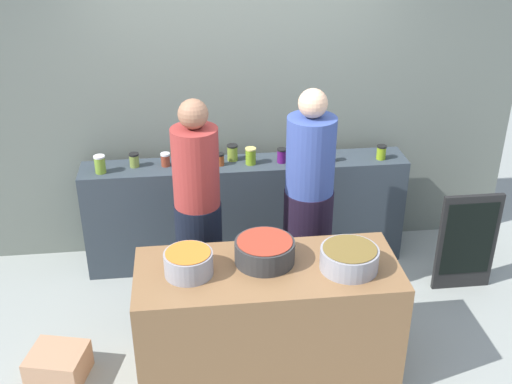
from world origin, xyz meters
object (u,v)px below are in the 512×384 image
object	(u,v)px
cooking_pot_center	(265,251)
cook_in_cap	(308,210)
preserve_jar_7	(282,155)
bread_crate	(58,365)
cooking_pot_left	(189,263)
preserve_jar_10	(381,152)
preserve_jar_3	(203,157)
preserve_jar_8	(313,149)
preserve_jar_9	(330,155)
preserve_jar_5	(232,153)
cook_with_tongs	(198,223)
preserve_jar_1	(134,160)
preserve_jar_4	(220,159)
chalkboard_sign	(467,242)
preserve_jar_0	(100,164)
preserve_jar_6	(251,156)
preserve_jar_2	(165,159)
cooking_pot_right	(349,259)

from	to	relation	value
cooking_pot_center	cook_in_cap	size ratio (longest dim) A/B	0.22
preserve_jar_7	bread_crate	size ratio (longest dim) A/B	0.33
cooking_pot_center	cook_in_cap	xyz separation A→B (m)	(0.43, 0.73, -0.12)
cooking_pot_left	cook_in_cap	bearing A→B (deg)	41.29
preserve_jar_7	preserve_jar_10	xyz separation A→B (m)	(0.83, -0.03, -0.00)
preserve_jar_3	cook_in_cap	distance (m)	0.99
preserve_jar_7	cooking_pot_center	world-z (taller)	preserve_jar_7
preserve_jar_8	preserve_jar_9	distance (m)	0.17
preserve_jar_9	preserve_jar_10	distance (m)	0.43
preserve_jar_10	bread_crate	bearing A→B (deg)	-153.62
preserve_jar_5	cook_with_tongs	world-z (taller)	cook_with_tongs
preserve_jar_1	preserve_jar_4	xyz separation A→B (m)	(0.69, -0.05, -0.01)
cooking_pot_left	chalkboard_sign	size ratio (longest dim) A/B	0.36
cooking_pot_left	preserve_jar_10	bearing A→B (deg)	39.47
preserve_jar_8	cooking_pot_center	size ratio (longest dim) A/B	0.34
preserve_jar_0	cooking_pot_left	distance (m)	1.50
preserve_jar_7	preserve_jar_6	bearing A→B (deg)	-179.21
preserve_jar_1	chalkboard_sign	xyz separation A→B (m)	(2.63, -0.65, -0.57)
preserve_jar_2	cooking_pot_right	world-z (taller)	preserve_jar_2
preserve_jar_3	bread_crate	bearing A→B (deg)	-129.21
preserve_jar_1	cook_in_cap	world-z (taller)	cook_in_cap
preserve_jar_0	preserve_jar_9	size ratio (longest dim) A/B	1.26
preserve_jar_4	preserve_jar_9	bearing A→B (deg)	-2.12
preserve_jar_0	chalkboard_sign	bearing A→B (deg)	-11.12
preserve_jar_9	chalkboard_sign	distance (m)	1.30
preserve_jar_2	bread_crate	bearing A→B (deg)	-119.87
preserve_jar_3	preserve_jar_9	world-z (taller)	preserve_jar_3
preserve_jar_4	preserve_jar_8	bearing A→B (deg)	6.35
preserve_jar_7	cooking_pot_right	world-z (taller)	preserve_jar_7
preserve_jar_0	preserve_jar_7	distance (m)	1.46
preserve_jar_1	preserve_jar_4	bearing A→B (deg)	-4.42
cook_in_cap	preserve_jar_3	bearing A→B (deg)	142.69
preserve_jar_6	preserve_jar_3	bearing A→B (deg)	176.67
preserve_jar_9	cooking_pot_center	world-z (taller)	preserve_jar_9
chalkboard_sign	cooking_pot_left	bearing A→B (deg)	-160.78
preserve_jar_3	chalkboard_sign	size ratio (longest dim) A/B	0.16
chalkboard_sign	preserve_jar_3	bearing A→B (deg)	163.42
preserve_jar_9	cook_in_cap	world-z (taller)	cook_in_cap
preserve_jar_9	bread_crate	distance (m)	2.62
preserve_jar_8	preserve_jar_10	distance (m)	0.56
preserve_jar_1	preserve_jar_3	distance (m)	0.56
preserve_jar_0	cooking_pot_left	xyz separation A→B (m)	(0.66, -1.34, -0.10)
preserve_jar_6	preserve_jar_9	distance (m)	0.66
preserve_jar_5	chalkboard_sign	world-z (taller)	preserve_jar_5
preserve_jar_2	preserve_jar_9	distance (m)	1.35
cooking_pot_left	cook_with_tongs	distance (m)	0.71
cook_with_tongs	bread_crate	world-z (taller)	cook_with_tongs
cook_with_tongs	bread_crate	xyz separation A→B (m)	(-1.00, -0.62, -0.69)
preserve_jar_4	cook_with_tongs	xyz separation A→B (m)	(-0.21, -0.68, -0.20)
cooking_pot_right	bread_crate	size ratio (longest dim) A/B	1.01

